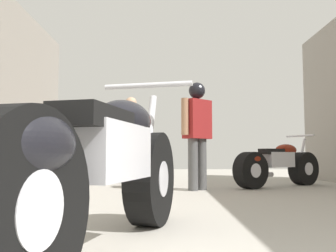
{
  "coord_description": "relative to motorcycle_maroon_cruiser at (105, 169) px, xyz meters",
  "views": [
    {
      "loc": [
        -0.3,
        -0.21,
        0.53
      ],
      "look_at": [
        -0.3,
        3.61,
        0.83
      ],
      "focal_mm": 38.61,
      "sensor_mm": 36.0,
      "label": 1
    }
  ],
  "objects": [
    {
      "name": "mechanic_with_helmet",
      "position": [
        0.78,
        3.52,
        0.52
      ],
      "size": [
        0.54,
        0.51,
        1.63
      ],
      "color": "#4C4C4C",
      "rests_on": "ground_plane"
    },
    {
      "name": "motorcycle_black_naked",
      "position": [
        2.14,
        4.07,
        -0.09
      ],
      "size": [
        1.69,
        1.21,
        0.88
      ],
      "color": "black",
      "rests_on": "ground_plane"
    },
    {
      "name": "motorcycle_maroon_cruiser",
      "position": [
        0.0,
        0.0,
        0.0
      ],
      "size": [
        0.87,
        2.25,
        1.06
      ],
      "color": "black",
      "rests_on": "ground_plane"
    },
    {
      "name": "mechanic_in_blue",
      "position": [
        -0.38,
        4.95,
        0.47
      ],
      "size": [
        0.25,
        0.66,
        1.63
      ],
      "color": "#2D3851",
      "rests_on": "ground_plane"
    },
    {
      "name": "ground_plane",
      "position": [
        0.63,
        2.18,
        -0.45
      ],
      "size": [
        18.69,
        18.69,
        0.0
      ],
      "primitive_type": "plane",
      "color": "#A8A399"
    }
  ]
}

